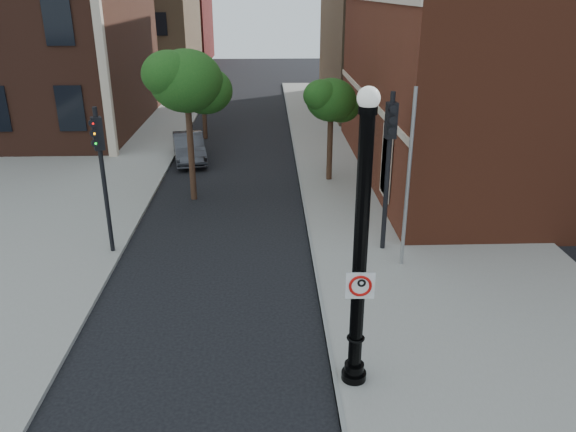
{
  "coord_description": "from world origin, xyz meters",
  "views": [
    {
      "loc": [
        0.69,
        -10.33,
        7.83
      ],
      "look_at": [
        1.14,
        2.0,
        2.83
      ],
      "focal_mm": 35.0,
      "sensor_mm": 36.0,
      "label": 1
    }
  ],
  "objects_px": {
    "no_parking_sign": "(360,285)",
    "traffic_signal_right": "(389,147)",
    "lamppost": "(360,262)",
    "parked_car": "(189,148)",
    "traffic_signal_left": "(101,158)"
  },
  "relations": [
    {
      "from": "traffic_signal_right",
      "to": "traffic_signal_left",
      "type": "bearing_deg",
      "value": 176.4
    },
    {
      "from": "no_parking_sign",
      "to": "traffic_signal_left",
      "type": "relative_size",
      "value": 0.12
    },
    {
      "from": "lamppost",
      "to": "parked_car",
      "type": "height_order",
      "value": "lamppost"
    },
    {
      "from": "lamppost",
      "to": "traffic_signal_right",
      "type": "bearing_deg",
      "value": 73.85
    },
    {
      "from": "traffic_signal_left",
      "to": "traffic_signal_right",
      "type": "height_order",
      "value": "traffic_signal_right"
    },
    {
      "from": "lamppost",
      "to": "parked_car",
      "type": "xyz_separation_m",
      "value": [
        -5.62,
        16.99,
        -2.23
      ]
    },
    {
      "from": "parked_car",
      "to": "traffic_signal_right",
      "type": "xyz_separation_m",
      "value": [
        7.49,
        -10.53,
        2.77
      ]
    },
    {
      "from": "traffic_signal_left",
      "to": "traffic_signal_right",
      "type": "xyz_separation_m",
      "value": [
        8.61,
        -0.1,
        0.27
      ]
    },
    {
      "from": "no_parking_sign",
      "to": "parked_car",
      "type": "xyz_separation_m",
      "value": [
        -5.62,
        17.15,
        -1.8
      ]
    },
    {
      "from": "lamppost",
      "to": "no_parking_sign",
      "type": "distance_m",
      "value": 0.47
    },
    {
      "from": "no_parking_sign",
      "to": "traffic_signal_right",
      "type": "xyz_separation_m",
      "value": [
        1.86,
        6.62,
        0.97
      ]
    },
    {
      "from": "traffic_signal_right",
      "to": "parked_car",
      "type": "bearing_deg",
      "value": 122.48
    },
    {
      "from": "parked_car",
      "to": "traffic_signal_right",
      "type": "relative_size",
      "value": 0.8
    },
    {
      "from": "no_parking_sign",
      "to": "traffic_signal_right",
      "type": "height_order",
      "value": "traffic_signal_right"
    },
    {
      "from": "no_parking_sign",
      "to": "traffic_signal_left",
      "type": "height_order",
      "value": "traffic_signal_left"
    }
  ]
}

